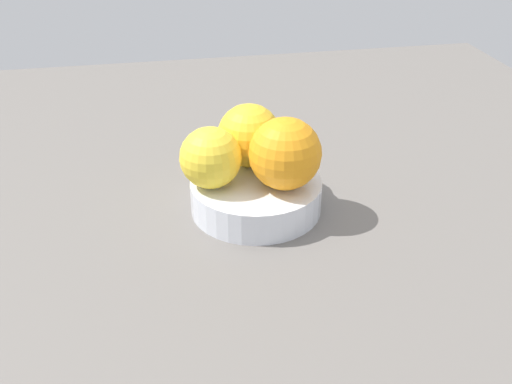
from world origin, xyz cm
name	(u,v)px	position (x,y,z in cm)	size (l,w,h in cm)	color
ground_plane	(256,216)	(0.00, 0.00, -1.00)	(110.00, 110.00, 2.00)	#66605B
fruit_bowl	(256,196)	(0.00, 0.00, 1.68)	(14.45, 14.45, 3.56)	silver
orange_in_bowl_0	(285,154)	(2.77, -1.64, 7.41)	(7.71, 7.71, 7.71)	orange
orange_in_bowl_1	(250,135)	(0.06, 4.05, 7.14)	(7.16, 7.16, 7.16)	yellow
orange_in_bowl_2	(211,159)	(-4.86, -0.40, 6.85)	(6.59, 6.59, 6.59)	yellow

